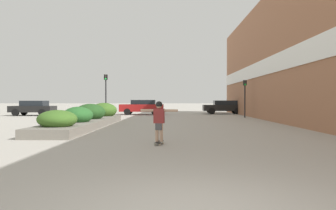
{
  "coord_description": "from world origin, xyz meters",
  "views": [
    {
      "loc": [
        -0.28,
        -4.33,
        1.49
      ],
      "look_at": [
        -0.6,
        15.93,
        1.19
      ],
      "focal_mm": 35.0,
      "sensor_mm": 36.0,
      "label": 1
    }
  ],
  "objects_px": {
    "skateboard": "(159,142)",
    "traffic_light_right": "(245,92)",
    "car_leftmost": "(142,107)",
    "car_center_right": "(224,107)",
    "car_center_left": "(333,107)",
    "skateboarder": "(159,117)",
    "car_rightmost": "(33,108)",
    "traffic_light_left": "(106,88)"
  },
  "relations": [
    {
      "from": "car_rightmost",
      "to": "car_center_left",
      "type": "bearing_deg",
      "value": -86.15
    },
    {
      "from": "car_center_right",
      "to": "traffic_light_right",
      "type": "distance_m",
      "value": 7.77
    },
    {
      "from": "skateboard",
      "to": "car_leftmost",
      "type": "xyz_separation_m",
      "value": [
        -2.72,
        22.73,
        0.74
      ]
    },
    {
      "from": "skateboard",
      "to": "car_center_left",
      "type": "distance_m",
      "value": 28.13
    },
    {
      "from": "skateboard",
      "to": "car_center_right",
      "type": "relative_size",
      "value": 0.17
    },
    {
      "from": "skateboard",
      "to": "traffic_light_left",
      "type": "xyz_separation_m",
      "value": [
        -5.22,
        16.59,
        2.41
      ]
    },
    {
      "from": "skateboarder",
      "to": "car_leftmost",
      "type": "distance_m",
      "value": 22.89
    },
    {
      "from": "traffic_light_left",
      "to": "traffic_light_right",
      "type": "relative_size",
      "value": 1.15
    },
    {
      "from": "car_center_left",
      "to": "traffic_light_right",
      "type": "bearing_deg",
      "value": 118.83
    },
    {
      "from": "car_leftmost",
      "to": "car_center_right",
      "type": "bearing_deg",
      "value": -78.15
    },
    {
      "from": "skateboarder",
      "to": "car_center_right",
      "type": "height_order",
      "value": "same"
    },
    {
      "from": "car_rightmost",
      "to": "traffic_light_left",
      "type": "height_order",
      "value": "traffic_light_left"
    },
    {
      "from": "car_center_right",
      "to": "traffic_light_left",
      "type": "bearing_deg",
      "value": 125.4
    },
    {
      "from": "skateboard",
      "to": "skateboarder",
      "type": "xyz_separation_m",
      "value": [
        0.0,
        0.0,
        0.85
      ]
    },
    {
      "from": "car_center_left",
      "to": "car_rightmost",
      "type": "distance_m",
      "value": 29.97
    },
    {
      "from": "car_center_right",
      "to": "car_rightmost",
      "type": "height_order",
      "value": "car_center_right"
    },
    {
      "from": "car_center_left",
      "to": "skateboard",
      "type": "bearing_deg",
      "value": 143.33
    },
    {
      "from": "car_center_left",
      "to": "car_rightmost",
      "type": "relative_size",
      "value": 1.15
    },
    {
      "from": "skateboard",
      "to": "car_center_left",
      "type": "relative_size",
      "value": 0.16
    },
    {
      "from": "car_leftmost",
      "to": "car_center_left",
      "type": "xyz_separation_m",
      "value": [
        19.52,
        -0.17,
        0.02
      ]
    },
    {
      "from": "car_leftmost",
      "to": "car_center_right",
      "type": "distance_m",
      "value": 8.89
    },
    {
      "from": "car_leftmost",
      "to": "car_rightmost",
      "type": "bearing_deg",
      "value": 101.88
    },
    {
      "from": "car_rightmost",
      "to": "traffic_light_right",
      "type": "xyz_separation_m",
      "value": [
        19.69,
        -3.61,
        1.43
      ]
    },
    {
      "from": "car_rightmost",
      "to": "car_leftmost",
      "type": "bearing_deg",
      "value": -78.12
    },
    {
      "from": "skateboarder",
      "to": "car_center_right",
      "type": "distance_m",
      "value": 25.27
    },
    {
      "from": "traffic_light_right",
      "to": "car_leftmost",
      "type": "bearing_deg",
      "value": 148.09
    },
    {
      "from": "car_leftmost",
      "to": "car_center_right",
      "type": "height_order",
      "value": "car_leftmost"
    },
    {
      "from": "skateboard",
      "to": "traffic_light_right",
      "type": "xyz_separation_m",
      "value": [
        6.58,
        16.93,
        2.13
      ]
    },
    {
      "from": "skateboarder",
      "to": "traffic_light_right",
      "type": "distance_m",
      "value": 18.21
    },
    {
      "from": "skateboarder",
      "to": "car_rightmost",
      "type": "relative_size",
      "value": 0.33
    },
    {
      "from": "skateboarder",
      "to": "car_leftmost",
      "type": "bearing_deg",
      "value": 106.78
    },
    {
      "from": "car_leftmost",
      "to": "car_center_left",
      "type": "distance_m",
      "value": 19.52
    },
    {
      "from": "car_leftmost",
      "to": "car_rightmost",
      "type": "xyz_separation_m",
      "value": [
        -10.39,
        -2.19,
        -0.04
      ]
    },
    {
      "from": "car_center_left",
      "to": "traffic_light_left",
      "type": "distance_m",
      "value": 22.87
    },
    {
      "from": "skateboarder",
      "to": "car_rightmost",
      "type": "bearing_deg",
      "value": 132.5
    },
    {
      "from": "traffic_light_right",
      "to": "car_center_right",
      "type": "bearing_deg",
      "value": 94.52
    },
    {
      "from": "car_rightmost",
      "to": "car_center_right",
      "type": "bearing_deg",
      "value": -78.13
    },
    {
      "from": "skateboard",
      "to": "car_center_right",
      "type": "height_order",
      "value": "car_center_right"
    },
    {
      "from": "car_center_right",
      "to": "traffic_light_left",
      "type": "relative_size",
      "value": 1.2
    },
    {
      "from": "car_center_left",
      "to": "car_leftmost",
      "type": "bearing_deg",
      "value": 89.49
    },
    {
      "from": "traffic_light_left",
      "to": "traffic_light_right",
      "type": "height_order",
      "value": "traffic_light_left"
    },
    {
      "from": "car_leftmost",
      "to": "car_center_right",
      "type": "relative_size",
      "value": 1.02
    }
  ]
}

